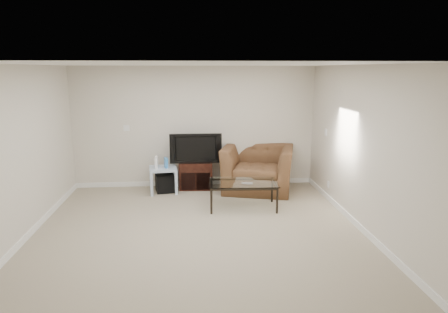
{
  "coord_description": "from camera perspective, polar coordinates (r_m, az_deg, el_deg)",
  "views": [
    {
      "loc": [
        -0.08,
        -5.75,
        2.44
      ],
      "look_at": [
        0.5,
        1.2,
        0.9
      ],
      "focal_mm": 32.0,
      "sensor_mm": 36.0,
      "label": 1
    }
  ],
  "objects": [
    {
      "name": "wall_back",
      "position": [
        8.34,
        -4.18,
        4.21
      ],
      "size": [
        5.0,
        0.02,
        2.5
      ],
      "primitive_type": "cube",
      "color": "silver",
      "rests_on": "ground"
    },
    {
      "name": "side_table",
      "position": [
        8.12,
        -8.66,
        -3.31
      ],
      "size": [
        0.59,
        0.59,
        0.51
      ],
      "primitive_type": null,
      "rotation": [
        0.0,
        0.0,
        0.12
      ],
      "color": "silver",
      "rests_on": "floor"
    },
    {
      "name": "game_console",
      "position": [
        8.01,
        -9.65,
        -0.84
      ],
      "size": [
        0.06,
        0.17,
        0.23
      ],
      "primitive_type": "cube",
      "rotation": [
        0.0,
        0.0,
        0.03
      ],
      "color": "white",
      "rests_on": "side_table"
    },
    {
      "name": "game_case",
      "position": [
        8.02,
        -8.28,
        -0.89
      ],
      "size": [
        0.09,
        0.16,
        0.2
      ],
      "primitive_type": "cube",
      "rotation": [
        0.0,
        0.0,
        0.26
      ],
      "color": "#337FCC",
      "rests_on": "side_table"
    },
    {
      "name": "plate_right_outlet",
      "position": [
        7.81,
        14.67,
        -3.88
      ],
      "size": [
        0.02,
        0.08,
        0.12
      ],
      "primitive_type": "cube",
      "color": "white",
      "rests_on": "wall_right"
    },
    {
      "name": "subwoofer",
      "position": [
        8.17,
        -8.43,
        -3.76
      ],
      "size": [
        0.41,
        0.41,
        0.35
      ],
      "primitive_type": "cube",
      "rotation": [
        0.0,
        0.0,
        0.19
      ],
      "color": "black",
      "rests_on": "floor"
    },
    {
      "name": "television",
      "position": [
        8.16,
        -4.07,
        1.3
      ],
      "size": [
        0.98,
        0.2,
        0.6
      ],
      "primitive_type": "imported",
      "rotation": [
        0.0,
        0.0,
        0.0
      ],
      "color": "black",
      "rests_on": "tv_stand"
    },
    {
      "name": "tv_stand",
      "position": [
        8.32,
        -4.0,
        -2.62
      ],
      "size": [
        0.7,
        0.51,
        0.57
      ],
      "primitive_type": null,
      "rotation": [
        0.0,
        0.0,
        -0.06
      ],
      "color": "black",
      "rests_on": "floor"
    },
    {
      "name": "plate_right_switch",
      "position": [
        7.88,
        14.34,
        3.37
      ],
      "size": [
        0.02,
        0.09,
        0.13
      ],
      "primitive_type": "cube",
      "color": "white",
      "rests_on": "wall_right"
    },
    {
      "name": "remote",
      "position": [
        6.97,
        3.33,
        -3.84
      ],
      "size": [
        0.2,
        0.08,
        0.02
      ],
      "primitive_type": "cube",
      "rotation": [
        0.0,
        0.0,
        -0.16
      ],
      "color": "#B2B2B7",
      "rests_on": "coffee_table"
    },
    {
      "name": "recliner",
      "position": [
        8.13,
        4.84,
        -0.64
      ],
      "size": [
        1.58,
        1.23,
        1.21
      ],
      "primitive_type": "imported",
      "rotation": [
        0.0,
        0.0,
        -0.26
      ],
      "color": "#55361F",
      "rests_on": "floor"
    },
    {
      "name": "wall_right",
      "position": [
        6.42,
        19.04,
        1.07
      ],
      "size": [
        0.02,
        5.0,
        2.5
      ],
      "primitive_type": "cube",
      "color": "silver",
      "rests_on": "ground"
    },
    {
      "name": "ceiling",
      "position": [
        5.75,
        -4.07,
        13.02
      ],
      "size": [
        5.0,
        5.0,
        0.0
      ],
      "primitive_type": "plane",
      "color": "white",
      "rests_on": "ground"
    },
    {
      "name": "wall_left",
      "position": [
        6.35,
        -27.05,
        0.27
      ],
      "size": [
        0.02,
        5.0,
        2.5
      ],
      "primitive_type": "cube",
      "color": "silver",
      "rests_on": "ground"
    },
    {
      "name": "plate_back",
      "position": [
        8.43,
        -13.76,
        3.97
      ],
      "size": [
        0.12,
        0.02,
        0.12
      ],
      "primitive_type": "cube",
      "color": "white",
      "rests_on": "wall_back"
    },
    {
      "name": "floor",
      "position": [
        6.25,
        -3.72,
        -10.56
      ],
      "size": [
        5.0,
        5.0,
        0.0
      ],
      "primitive_type": "plane",
      "color": "tan",
      "rests_on": "ground"
    },
    {
      "name": "coffee_table",
      "position": [
        7.15,
        2.74,
        -5.52
      ],
      "size": [
        1.25,
        0.75,
        0.47
      ],
      "primitive_type": null,
      "rotation": [
        0.0,
        0.0,
        -0.06
      ],
      "color": "black",
      "rests_on": "floor"
    },
    {
      "name": "dvd_player",
      "position": [
        8.23,
        -4.03,
        -1.42
      ],
      "size": [
        0.4,
        0.29,
        0.05
      ],
      "primitive_type": "cube",
      "rotation": [
        0.0,
        0.0,
        -0.06
      ],
      "color": "black",
      "rests_on": "tv_stand"
    }
  ]
}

